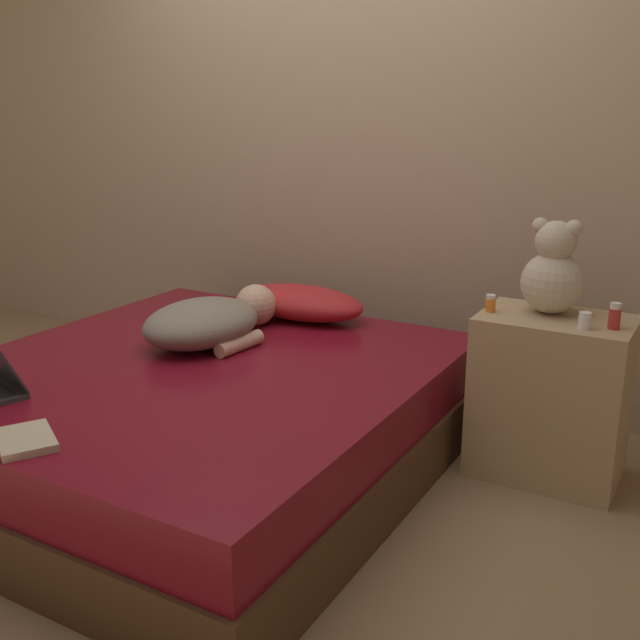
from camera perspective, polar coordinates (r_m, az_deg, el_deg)
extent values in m
plane|color=#937551|center=(3.10, -9.17, -10.92)|extent=(12.00, 12.00, 0.00)
cube|color=tan|center=(3.78, 1.96, 14.70)|extent=(8.00, 0.06, 2.60)
cube|color=#4C331E|center=(3.04, -9.27, -8.99)|extent=(1.75, 1.88, 0.23)
cube|color=maroon|center=(2.96, -9.46, -5.20)|extent=(1.71, 1.85, 0.20)
cube|color=tan|center=(3.01, 17.12, -5.62)|extent=(0.55, 0.38, 0.64)
ellipsoid|color=red|center=(3.47, -1.52, 1.35)|extent=(0.64, 0.32, 0.15)
ellipsoid|color=gray|center=(3.13, -9.01, -0.21)|extent=(0.45, 0.57, 0.19)
sphere|color=#DBAD8E|center=(3.38, -4.91, 1.16)|extent=(0.19, 0.19, 0.19)
cylinder|color=#DBAD8E|center=(3.05, -6.15, -1.80)|extent=(0.08, 0.25, 0.06)
sphere|color=beige|center=(2.93, 17.28, 2.73)|extent=(0.23, 0.23, 0.23)
sphere|color=beige|center=(2.90, 17.54, 5.75)|extent=(0.15, 0.15, 0.15)
sphere|color=beige|center=(2.91, 16.46, 6.92)|extent=(0.06, 0.06, 0.06)
sphere|color=beige|center=(2.88, 18.81, 6.64)|extent=(0.06, 0.06, 0.06)
cylinder|color=white|center=(2.79, 19.53, -0.15)|extent=(0.05, 0.05, 0.05)
cylinder|color=white|center=(2.78, 19.58, 0.43)|extent=(0.04, 0.04, 0.01)
cylinder|color=orange|center=(2.91, 12.86, 1.12)|extent=(0.04, 0.04, 0.05)
cylinder|color=white|center=(2.90, 12.90, 1.75)|extent=(0.04, 0.04, 0.01)
cylinder|color=#B72D2D|center=(2.82, 21.51, 0.09)|extent=(0.04, 0.04, 0.07)
cylinder|color=white|center=(2.80, 21.61, 1.01)|extent=(0.04, 0.04, 0.02)
cube|color=#C6B793|center=(2.40, -21.54, -8.49)|extent=(0.26, 0.24, 0.02)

